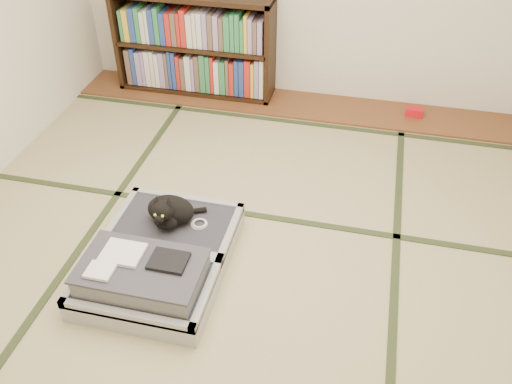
# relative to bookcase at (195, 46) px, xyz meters

# --- Properties ---
(floor) EXTENTS (4.50, 4.50, 0.00)m
(floor) POSITION_rel_bookcase_xyz_m (0.93, -2.07, -0.45)
(floor) COLOR tan
(floor) RESTS_ON ground
(wood_strip) EXTENTS (4.00, 0.50, 0.02)m
(wood_strip) POSITION_rel_bookcase_xyz_m (0.93, -0.07, -0.44)
(wood_strip) COLOR brown
(wood_strip) RESTS_ON ground
(red_item) EXTENTS (0.16, 0.10, 0.07)m
(red_item) POSITION_rel_bookcase_xyz_m (2.03, -0.04, -0.40)
(red_item) COLOR red
(red_item) RESTS_ON wood_strip
(room_shell) EXTENTS (4.50, 4.50, 4.50)m
(room_shell) POSITION_rel_bookcase_xyz_m (0.93, -2.07, 1.01)
(room_shell) COLOR white
(room_shell) RESTS_ON ground
(tatami_borders) EXTENTS (4.00, 4.50, 0.01)m
(tatami_borders) POSITION_rel_bookcase_xyz_m (0.93, -1.57, -0.45)
(tatami_borders) COLOR #2D381E
(tatami_borders) RESTS_ON ground
(bookcase) EXTENTS (1.46, 0.33, 0.94)m
(bookcase) POSITION_rel_bookcase_xyz_m (0.00, 0.00, 0.00)
(bookcase) COLOR black
(bookcase) RESTS_ON wood_strip
(suitcase) EXTENTS (0.79, 1.05, 0.31)m
(suitcase) POSITION_rel_bookcase_xyz_m (0.51, -2.33, -0.34)
(suitcase) COLOR #A8A9AD
(suitcase) RESTS_ON floor
(cat) EXTENTS (0.35, 0.35, 0.28)m
(cat) POSITION_rel_bookcase_xyz_m (0.49, -2.04, -0.19)
(cat) COLOR black
(cat) RESTS_ON suitcase
(cable_coil) EXTENTS (0.11, 0.11, 0.03)m
(cable_coil) POSITION_rel_bookcase_xyz_m (0.68, -2.01, -0.29)
(cable_coil) COLOR white
(cable_coil) RESTS_ON suitcase
(hanger) EXTENTS (0.40, 0.19, 0.01)m
(hanger) POSITION_rel_bookcase_xyz_m (0.22, -2.53, -0.44)
(hanger) COLOR black
(hanger) RESTS_ON floor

